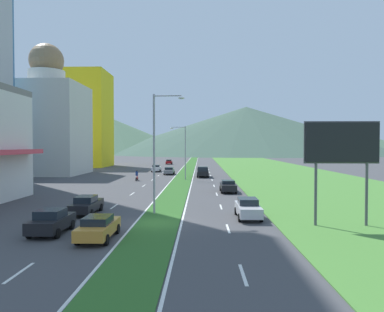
{
  "coord_description": "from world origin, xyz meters",
  "views": [
    {
      "loc": [
        3.2,
        -27.31,
        5.8
      ],
      "look_at": [
        1.29,
        51.51,
        3.63
      ],
      "focal_mm": 34.58,
      "sensor_mm": 36.0,
      "label": 1
    }
  ],
  "objects": [
    {
      "name": "ground_plane",
      "position": [
        0.0,
        0.0,
        0.0
      ],
      "size": [
        600.0,
        600.0,
        0.0
      ],
      "primitive_type": "plane",
      "color": "#424244"
    },
    {
      "name": "grass_median",
      "position": [
        0.0,
        60.0,
        0.03
      ],
      "size": [
        3.2,
        240.0,
        0.06
      ],
      "primitive_type": "cube",
      "color": "#2D6023",
      "rests_on": "ground_plane"
    },
    {
      "name": "grass_verge_right",
      "position": [
        20.6,
        60.0,
        0.03
      ],
      "size": [
        24.0,
        240.0,
        0.06
      ],
      "primitive_type": "cube",
      "color": "#477F33",
      "rests_on": "ground_plane"
    },
    {
      "name": "lane_dash_left_1",
      "position": [
        -5.1,
        -10.78,
        0.01
      ],
      "size": [
        0.16,
        2.8,
        0.01
      ],
      "primitive_type": "cube",
      "color": "silver",
      "rests_on": "ground_plane"
    },
    {
      "name": "lane_dash_left_2",
      "position": [
        -5.1,
        -1.57,
        0.01
      ],
      "size": [
        0.16,
        2.8,
        0.01
      ],
      "primitive_type": "cube",
      "color": "silver",
      "rests_on": "ground_plane"
    },
    {
      "name": "lane_dash_left_3",
      "position": [
        -5.1,
        7.65,
        0.01
      ],
      "size": [
        0.16,
        2.8,
        0.01
      ],
      "primitive_type": "cube",
      "color": "silver",
      "rests_on": "ground_plane"
    },
    {
      "name": "lane_dash_left_4",
      "position": [
        -5.1,
        16.87,
        0.01
      ],
      "size": [
        0.16,
        2.8,
        0.01
      ],
      "primitive_type": "cube",
      "color": "silver",
      "rests_on": "ground_plane"
    },
    {
      "name": "lane_dash_left_5",
      "position": [
        -5.1,
        26.08,
        0.01
      ],
      "size": [
        0.16,
        2.8,
        0.01
      ],
      "primitive_type": "cube",
      "color": "silver",
      "rests_on": "ground_plane"
    },
    {
      "name": "lane_dash_left_6",
      "position": [
        -5.1,
        35.3,
        0.01
      ],
      "size": [
        0.16,
        2.8,
        0.01
      ],
      "primitive_type": "cube",
      "color": "silver",
      "rests_on": "ground_plane"
    },
    {
      "name": "lane_dash_left_7",
      "position": [
        -5.1,
        44.52,
        0.01
      ],
      "size": [
        0.16,
        2.8,
        0.01
      ],
      "primitive_type": "cube",
      "color": "silver",
      "rests_on": "ground_plane"
    },
    {
      "name": "lane_dash_left_8",
      "position": [
        -5.1,
        53.73,
        0.01
      ],
      "size": [
        0.16,
        2.8,
        0.01
      ],
      "primitive_type": "cube",
      "color": "silver",
      "rests_on": "ground_plane"
    },
    {
      "name": "lane_dash_left_9",
      "position": [
        -5.1,
        62.95,
        0.01
      ],
      "size": [
        0.16,
        2.8,
        0.01
      ],
      "primitive_type": "cube",
      "color": "silver",
      "rests_on": "ground_plane"
    },
    {
      "name": "lane_dash_left_10",
      "position": [
        -5.1,
        72.17,
        0.01
      ],
      "size": [
        0.16,
        2.8,
        0.01
      ],
      "primitive_type": "cube",
      "color": "silver",
      "rests_on": "ground_plane"
    },
    {
      "name": "lane_dash_right_1",
      "position": [
        5.1,
        -10.78,
        0.01
      ],
      "size": [
        0.16,
        2.8,
        0.01
      ],
      "primitive_type": "cube",
      "color": "silver",
      "rests_on": "ground_plane"
    },
    {
      "name": "lane_dash_right_2",
      "position": [
        5.1,
        -1.57,
        0.01
      ],
      "size": [
        0.16,
        2.8,
        0.01
      ],
      "primitive_type": "cube",
      "color": "silver",
      "rests_on": "ground_plane"
    },
    {
      "name": "lane_dash_right_3",
      "position": [
        5.1,
        7.65,
        0.01
      ],
      "size": [
        0.16,
        2.8,
        0.01
      ],
      "primitive_type": "cube",
      "color": "silver",
      "rests_on": "ground_plane"
    },
    {
      "name": "lane_dash_right_4",
      "position": [
        5.1,
        16.87,
        0.01
      ],
      "size": [
        0.16,
        2.8,
        0.01
      ],
      "primitive_type": "cube",
      "color": "silver",
      "rests_on": "ground_plane"
    },
    {
      "name": "lane_dash_right_5",
      "position": [
        5.1,
        26.08,
        0.01
      ],
      "size": [
        0.16,
        2.8,
        0.01
      ],
      "primitive_type": "cube",
      "color": "silver",
      "rests_on": "ground_plane"
    },
    {
      "name": "lane_dash_right_6",
      "position": [
        5.1,
        35.3,
        0.01
      ],
      "size": [
        0.16,
        2.8,
        0.01
      ],
      "primitive_type": "cube",
      "color": "silver",
      "rests_on": "ground_plane"
    },
    {
      "name": "lane_dash_right_7",
      "position": [
        5.1,
        44.52,
        0.01
      ],
      "size": [
        0.16,
        2.8,
        0.01
      ],
      "primitive_type": "cube",
      "color": "silver",
      "rests_on": "ground_plane"
    },
    {
      "name": "lane_dash_right_8",
      "position": [
        5.1,
        53.73,
        0.01
      ],
      "size": [
        0.16,
        2.8,
        0.01
      ],
      "primitive_type": "cube",
      "color": "silver",
      "rests_on": "ground_plane"
    },
    {
      "name": "lane_dash_right_9",
      "position": [
        5.1,
        62.95,
        0.01
      ],
      "size": [
        0.16,
        2.8,
        0.01
      ],
      "primitive_type": "cube",
      "color": "silver",
      "rests_on": "ground_plane"
    },
    {
      "name": "lane_dash_right_10",
      "position": [
        5.1,
        72.17,
        0.01
      ],
      "size": [
        0.16,
        2.8,
        0.01
      ],
      "primitive_type": "cube",
      "color": "silver",
      "rests_on": "ground_plane"
    },
    {
      "name": "edge_line_median_left",
      "position": [
        -1.75,
        60.0,
        0.01
      ],
      "size": [
        0.16,
        240.0,
        0.01
      ],
      "primitive_type": "cube",
      "color": "silver",
      "rests_on": "ground_plane"
    },
    {
      "name": "edge_line_median_right",
      "position": [
        1.75,
        60.0,
        0.01
      ],
      "size": [
        0.16,
        240.0,
        0.01
      ],
      "primitive_type": "cube",
      "color": "silver",
      "rests_on": "ground_plane"
    },
    {
      "name": "domed_building",
      "position": [
        -28.18,
        47.41,
        10.56
      ],
      "size": [
        14.42,
        14.42,
        26.54
      ],
      "color": "beige",
      "rests_on": "ground_plane"
    },
    {
      "name": "midrise_colored",
      "position": [
        -29.66,
        75.41,
        13.21
      ],
      "size": [
        13.81,
        13.81,
        26.41
      ],
      "primitive_type": "cube",
      "color": "yellow",
      "rests_on": "ground_plane"
    },
    {
      "name": "hill_far_left",
      "position": [
        -65.48,
        255.72,
        13.41
      ],
      "size": [
        130.97,
        130.97,
        26.82
      ],
      "primitive_type": "cone",
      "color": "#47664C",
      "rests_on": "ground_plane"
    },
    {
      "name": "hill_far_center",
      "position": [
        37.88,
        258.08,
        17.89
      ],
      "size": [
        220.18,
        220.18,
        35.79
      ],
      "primitive_type": "cone",
      "color": "#3D5647",
      "rests_on": "ground_plane"
    },
    {
      "name": "hill_far_right",
      "position": [
        91.76,
        259.87,
        12.12
      ],
      "size": [
        156.91,
        156.91,
        24.25
      ],
      "primitive_type": "cone",
      "color": "#47664C",
      "rests_on": "ground_plane"
    },
    {
      "name": "street_lamp_near",
      "position": [
        -0.52,
        3.9,
        5.77
      ],
      "size": [
        2.71,
        0.39,
        10.17
      ],
      "color": "#99999E",
      "rests_on": "ground_plane"
    },
    {
      "name": "street_lamp_mid",
      "position": [
        0.25,
        35.6,
        5.24
      ],
      "size": [
        2.7,
        0.28,
        9.13
      ],
      "color": "#99999E",
      "rests_on": "ground_plane"
    },
    {
      "name": "billboard_roadside",
      "position": [
        13.29,
        -0.62,
        5.71
      ],
      "size": [
        5.39,
        0.28,
        7.57
      ],
      "color": "#4C4C51",
      "rests_on": "ground_plane"
    },
    {
      "name": "car_0",
      "position": [
        -6.83,
        55.14,
        0.79
      ],
      "size": [
        1.89,
        4.5,
        1.53
      ],
      "rotation": [
        0.0,
        0.0,
        1.57
      ],
      "color": "silver",
      "rests_on": "ground_plane"
    },
    {
      "name": "car_1",
      "position": [
        -6.56,
        3.84,
        0.78
      ],
      "size": [
        1.87,
        4.73,
        1.54
      ],
      "rotation": [
        0.0,
        0.0,
        1.57
      ],
      "color": "black",
      "rests_on": "ground_plane"
    },
    {
      "name": "car_2",
      "position": [
        -6.83,
        88.44,
        0.76
      ],
      "size": [
        1.9,
        4.42,
        1.47
      ],
      "rotation": [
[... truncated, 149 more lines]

